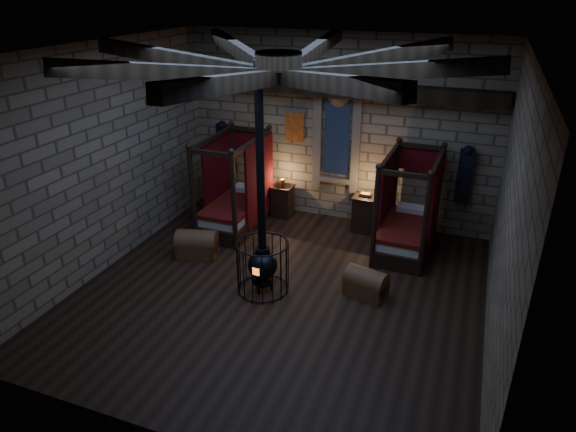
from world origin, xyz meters
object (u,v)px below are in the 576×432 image
(bed_right, at_px, (407,227))
(stove, at_px, (263,261))
(bed_left, at_px, (236,205))
(trunk_right, at_px, (366,283))
(trunk_left, at_px, (197,245))

(bed_right, height_order, stove, stove)
(bed_left, bearing_deg, bed_right, 3.66)
(bed_left, distance_m, trunk_right, 3.85)
(trunk_right, bearing_deg, bed_left, 166.45)
(bed_left, xyz_separation_m, stove, (1.63, -2.28, 0.08))
(bed_right, distance_m, stove, 3.31)
(trunk_left, distance_m, trunk_right, 3.53)
(bed_right, height_order, trunk_right, bed_right)
(stove, bearing_deg, trunk_right, 21.00)
(stove, bearing_deg, trunk_left, 163.81)
(bed_left, relative_size, bed_right, 1.03)
(bed_left, relative_size, stove, 0.51)
(trunk_left, bearing_deg, trunk_right, -18.25)
(trunk_right, relative_size, stove, 0.20)
(bed_right, xyz_separation_m, trunk_left, (-3.90, -1.84, -0.24))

